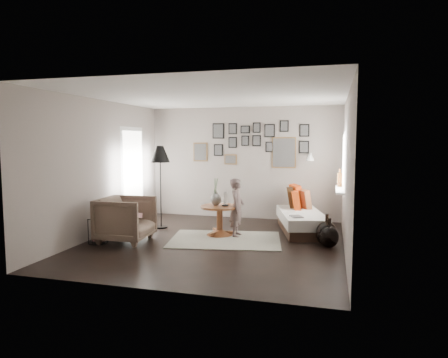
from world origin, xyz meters
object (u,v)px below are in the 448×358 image
(demijohn_large, at_px, (326,233))
(daybed, at_px, (301,218))
(armchair, at_px, (126,219))
(child, at_px, (237,208))
(demijohn_small, at_px, (329,237))
(pedestal_table, at_px, (220,222))
(vase, at_px, (216,197))
(floor_lamp, at_px, (160,157))
(magazine_basket, at_px, (98,231))

(demijohn_large, bearing_deg, daybed, 115.88)
(armchair, height_order, child, child)
(daybed, distance_m, demijohn_small, 1.30)
(pedestal_table, distance_m, vase, 0.48)
(floor_lamp, bearing_deg, pedestal_table, -13.18)
(daybed, height_order, floor_lamp, floor_lamp)
(daybed, bearing_deg, demijohn_large, -78.67)
(armchair, height_order, magazine_basket, armchair)
(pedestal_table, height_order, vase, vase)
(daybed, relative_size, demijohn_large, 3.44)
(demijohn_large, xyz_separation_m, demijohn_small, (0.05, -0.12, -0.02))
(floor_lamp, distance_m, demijohn_large, 3.64)
(armchair, xyz_separation_m, demijohn_large, (3.52, 0.64, -0.19))
(vase, bearing_deg, pedestal_table, -14.04)
(magazine_basket, height_order, child, child)
(pedestal_table, bearing_deg, demijohn_small, -10.14)
(magazine_basket, bearing_deg, vase, 31.32)
(daybed, xyz_separation_m, magazine_basket, (-3.44, -1.92, -0.06))
(floor_lamp, relative_size, demijohn_small, 3.38)
(pedestal_table, xyz_separation_m, floor_lamp, (-1.37, 0.32, 1.22))
(demijohn_small, bearing_deg, magazine_basket, -169.37)
(pedestal_table, relative_size, daybed, 0.38)
(armchair, xyz_separation_m, demijohn_small, (3.56, 0.52, -0.22))
(vase, relative_size, demijohn_small, 1.03)
(pedestal_table, distance_m, daybed, 1.70)
(vase, bearing_deg, floor_lamp, 166.87)
(magazine_basket, height_order, demijohn_large, demijohn_large)
(demijohn_large, distance_m, demijohn_small, 0.13)
(vase, distance_m, floor_lamp, 1.52)
(daybed, distance_m, child, 1.43)
(demijohn_large, bearing_deg, floor_lamp, 170.46)
(vase, relative_size, child, 0.47)
(armchair, bearing_deg, pedestal_table, -62.02)
(daybed, xyz_separation_m, demijohn_small, (0.55, -1.17, -0.08))
(vase, height_order, demijohn_large, vase)
(vase, relative_size, demijohn_large, 0.94)
(daybed, relative_size, magazine_basket, 4.54)
(demijohn_large, bearing_deg, pedestal_table, 172.98)
(armchair, bearing_deg, daybed, -63.08)
(armchair, bearing_deg, child, -66.43)
(child, bearing_deg, floor_lamp, 79.20)
(floor_lamp, bearing_deg, armchair, -96.96)
(armchair, height_order, demijohn_small, armchair)
(demijohn_large, relative_size, demijohn_small, 1.10)
(demijohn_small, relative_size, child, 0.46)
(pedestal_table, xyz_separation_m, vase, (-0.08, 0.02, 0.47))
(vase, bearing_deg, child, -0.71)
(daybed, bearing_deg, floor_lamp, 175.02)
(floor_lamp, bearing_deg, vase, -13.13)
(pedestal_table, xyz_separation_m, magazine_basket, (-1.95, -1.12, -0.06))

